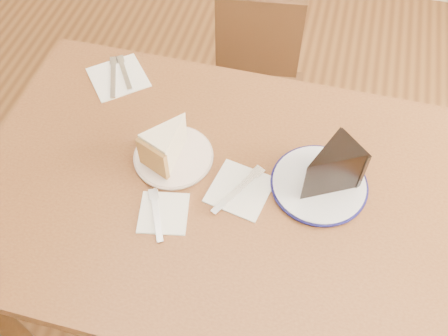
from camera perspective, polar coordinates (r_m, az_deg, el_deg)
ground at (r=1.86m, az=-0.35°, el=-14.95°), size 4.00×4.00×0.00m
table at (r=1.27m, az=-0.50°, el=-4.62°), size 1.20×0.80×0.75m
chair_far at (r=1.86m, az=3.42°, el=8.53°), size 0.41×0.41×0.73m
plate_cream at (r=1.24m, az=-5.78°, el=1.31°), size 0.19×0.19×0.01m
plate_navy at (r=1.21m, az=10.81°, el=-1.84°), size 0.22×0.22×0.01m
carrot_cake at (r=1.21m, az=-6.12°, el=2.95°), size 0.12×0.14×0.09m
chocolate_cake at (r=1.15m, az=11.57°, el=-0.49°), size 0.16×0.16×0.12m
napkin_cream at (r=1.16m, az=-6.92°, el=-5.12°), size 0.13×0.13×0.00m
napkin_navy at (r=1.18m, az=1.85°, el=-2.49°), size 0.16×0.16×0.00m
napkin_spare at (r=1.45m, az=-11.99°, el=10.10°), size 0.21×0.21×0.00m
fork_cream at (r=1.15m, az=-7.72°, el=-5.38°), size 0.07×0.13×0.00m
knife_navy at (r=1.18m, az=1.56°, el=-2.53°), size 0.09×0.16×0.00m
fork_spare at (r=1.46m, az=-11.31°, el=10.63°), size 0.09×0.12×0.00m
knife_spare at (r=1.45m, az=-12.53°, el=10.10°), size 0.07×0.15×0.00m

